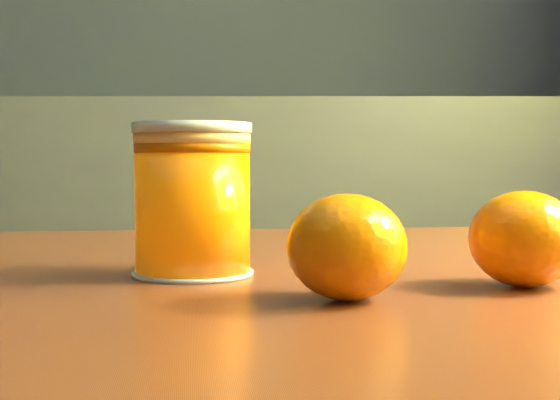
{
  "coord_description": "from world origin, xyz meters",
  "views": [
    {
      "loc": [
        0.93,
        -0.48,
        0.77
      ],
      "look_at": [
        0.94,
        0.0,
        0.74
      ],
      "focal_mm": 50.0,
      "sensor_mm": 36.0,
      "label": 1
    }
  ],
  "objects": [
    {
      "name": "juice_glass",
      "position": [
        0.88,
        -0.01,
        0.74
      ],
      "size": [
        0.07,
        0.07,
        0.09
      ],
      "rotation": [
        0.0,
        0.0,
        0.28
      ],
      "color": "orange",
      "rests_on": "table"
    },
    {
      "name": "orange_front",
      "position": [
        0.97,
        -0.09,
        0.72
      ],
      "size": [
        0.07,
        0.07,
        0.05
      ],
      "primitive_type": "ellipsoid",
      "rotation": [
        0.0,
        0.0,
        0.17
      ],
      "color": "orange",
      "rests_on": "table"
    },
    {
      "name": "orange_back",
      "position": [
        1.07,
        -0.05,
        0.72
      ],
      "size": [
        0.07,
        0.07,
        0.05
      ],
      "primitive_type": "ellipsoid",
      "rotation": [
        0.0,
        0.0,
        -0.14
      ],
      "color": "orange",
      "rests_on": "table"
    }
  ]
}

